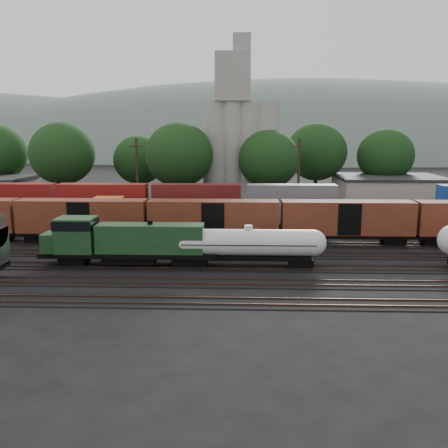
{
  "coord_description": "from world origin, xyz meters",
  "views": [
    {
      "loc": [
        3.54,
        -51.93,
        13.24
      ],
      "look_at": [
        1.67,
        2.0,
        3.0
      ],
      "focal_mm": 40.0,
      "sensor_mm": 36.0,
      "label": 1
    }
  ],
  "objects_px": {
    "green_locomotive": "(120,241)",
    "orange_locomotive": "(144,215)",
    "grain_silo": "(240,141)",
    "tank_car_a": "(248,244)"
  },
  "relations": [
    {
      "from": "tank_car_a",
      "to": "grain_silo",
      "type": "xyz_separation_m",
      "value": [
        -0.98,
        41.0,
        8.9
      ]
    },
    {
      "from": "grain_silo",
      "to": "tank_car_a",
      "type": "bearing_deg",
      "value": -88.63
    },
    {
      "from": "green_locomotive",
      "to": "grain_silo",
      "type": "bearing_deg",
      "value": 74.29
    },
    {
      "from": "tank_car_a",
      "to": "grain_silo",
      "type": "bearing_deg",
      "value": 91.37
    },
    {
      "from": "green_locomotive",
      "to": "orange_locomotive",
      "type": "xyz_separation_m",
      "value": [
        -0.49,
        15.0,
        -0.02
      ]
    },
    {
      "from": "orange_locomotive",
      "to": "grain_silo",
      "type": "xyz_separation_m",
      "value": [
        12.02,
        26.0,
        8.67
      ]
    },
    {
      "from": "green_locomotive",
      "to": "grain_silo",
      "type": "height_order",
      "value": "grain_silo"
    },
    {
      "from": "green_locomotive",
      "to": "orange_locomotive",
      "type": "height_order",
      "value": "green_locomotive"
    },
    {
      "from": "orange_locomotive",
      "to": "grain_silo",
      "type": "bearing_deg",
      "value": 65.19
    },
    {
      "from": "green_locomotive",
      "to": "grain_silo",
      "type": "distance_m",
      "value": 43.46
    }
  ]
}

